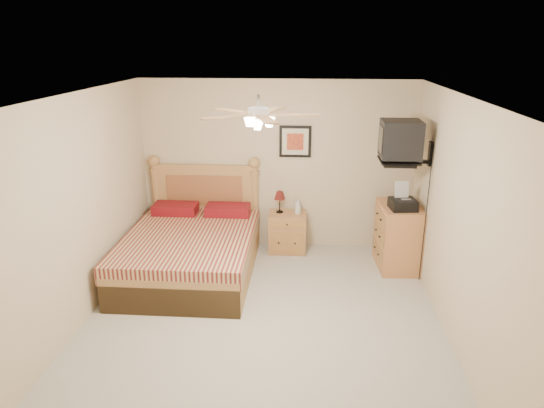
% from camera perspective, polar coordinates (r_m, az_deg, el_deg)
% --- Properties ---
extents(floor, '(4.50, 4.50, 0.00)m').
position_cam_1_polar(floor, '(5.60, -1.14, -13.81)').
color(floor, '#A6A296').
rests_on(floor, ground).
extents(ceiling, '(4.00, 4.50, 0.04)m').
position_cam_1_polar(ceiling, '(4.75, -1.34, 12.53)').
color(ceiling, white).
rests_on(ceiling, ground).
extents(wall_back, '(4.00, 0.04, 2.50)m').
position_cam_1_polar(wall_back, '(7.18, 0.55, 4.54)').
color(wall_back, '#C8B493').
rests_on(wall_back, ground).
extents(wall_front, '(4.00, 0.04, 2.50)m').
position_cam_1_polar(wall_front, '(3.05, -5.59, -16.65)').
color(wall_front, '#C8B493').
rests_on(wall_front, ground).
extents(wall_left, '(0.04, 4.50, 2.50)m').
position_cam_1_polar(wall_left, '(5.60, -22.07, -1.05)').
color(wall_left, '#C8B493').
rests_on(wall_left, ground).
extents(wall_right, '(0.04, 4.50, 2.50)m').
position_cam_1_polar(wall_right, '(5.24, 21.10, -2.23)').
color(wall_right, '#C8B493').
rests_on(wall_right, ground).
extents(bed, '(1.65, 2.16, 1.39)m').
position_cam_1_polar(bed, '(6.45, -9.78, -2.59)').
color(bed, '#AF8043').
rests_on(bed, ground).
extents(nightstand, '(0.55, 0.42, 0.59)m').
position_cam_1_polar(nightstand, '(7.24, 1.83, -3.32)').
color(nightstand, '#A66F41').
rests_on(nightstand, ground).
extents(table_lamp, '(0.23, 0.23, 0.33)m').
position_cam_1_polar(table_lamp, '(7.12, 0.91, 0.26)').
color(table_lamp, '#571411').
rests_on(table_lamp, nightstand).
extents(lotion_bottle, '(0.10, 0.10, 0.24)m').
position_cam_1_polar(lotion_bottle, '(7.08, 3.05, -0.22)').
color(lotion_bottle, silver).
rests_on(lotion_bottle, nightstand).
extents(framed_picture, '(0.46, 0.04, 0.46)m').
position_cam_1_polar(framed_picture, '(7.07, 2.75, 7.36)').
color(framed_picture, black).
rests_on(framed_picture, wall_back).
extents(dresser, '(0.58, 0.79, 0.90)m').
position_cam_1_polar(dresser, '(6.90, 14.65, -3.71)').
color(dresser, '#BF7848').
rests_on(dresser, ground).
extents(fax_machine, '(0.37, 0.39, 0.35)m').
position_cam_1_polar(fax_machine, '(6.56, 15.23, 0.86)').
color(fax_machine, black).
rests_on(fax_machine, dresser).
extents(magazine_lower, '(0.24, 0.30, 0.03)m').
position_cam_1_polar(magazine_lower, '(7.02, 14.43, 0.72)').
color(magazine_lower, beige).
rests_on(magazine_lower, dresser).
extents(magazine_upper, '(0.28, 0.32, 0.02)m').
position_cam_1_polar(magazine_upper, '(7.01, 14.43, 0.89)').
color(magazine_upper, gray).
rests_on(magazine_upper, magazine_lower).
extents(wall_tv, '(0.56, 0.46, 0.58)m').
position_cam_1_polar(wall_tv, '(6.28, 16.21, 6.97)').
color(wall_tv, black).
rests_on(wall_tv, wall_right).
extents(ceiling_fan, '(1.14, 1.14, 0.28)m').
position_cam_1_polar(ceiling_fan, '(4.57, -1.58, 10.51)').
color(ceiling_fan, white).
rests_on(ceiling_fan, ceiling).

